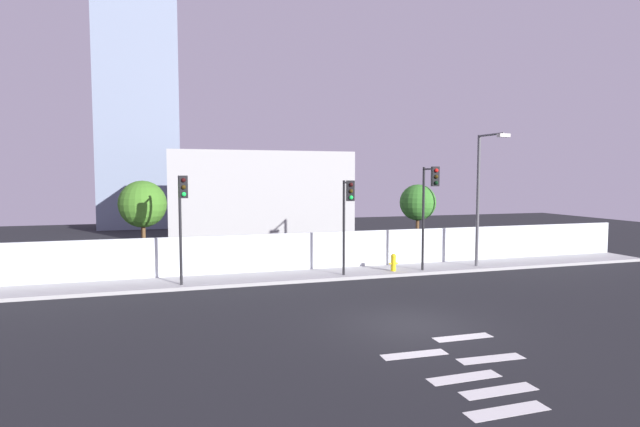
# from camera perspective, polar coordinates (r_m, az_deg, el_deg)

# --- Properties ---
(ground_plane) EXTENTS (80.00, 80.00, 0.00)m
(ground_plane) POSITION_cam_1_polar(r_m,az_deg,el_deg) (16.34, 10.41, -12.49)
(ground_plane) COLOR black
(sidewalk) EXTENTS (36.00, 2.40, 0.15)m
(sidewalk) POSITION_cam_1_polar(r_m,az_deg,el_deg) (23.69, 1.18, -7.00)
(sidewalk) COLOR #9B9B9B
(sidewalk) RESTS_ON ground
(perimeter_wall) EXTENTS (36.00, 0.18, 1.80)m
(perimeter_wall) POSITION_cam_1_polar(r_m,az_deg,el_deg) (24.73, 0.25, -4.23)
(perimeter_wall) COLOR silver
(perimeter_wall) RESTS_ON sidewalk
(crosswalk_marking) EXTENTS (3.83, 4.71, 0.01)m
(crosswalk_marking) POSITION_cam_1_polar(r_m,az_deg,el_deg) (13.21, 16.93, -16.68)
(crosswalk_marking) COLOR silver
(crosswalk_marking) RESTS_ON ground
(traffic_light_left) EXTENTS (0.37, 1.57, 5.01)m
(traffic_light_left) POSITION_cam_1_polar(r_m,az_deg,el_deg) (23.84, 12.46, 1.98)
(traffic_light_left) COLOR black
(traffic_light_left) RESTS_ON sidewalk
(traffic_light_center) EXTENTS (0.36, 1.24, 4.59)m
(traffic_light_center) POSITION_cam_1_polar(r_m,az_deg,el_deg) (20.93, -15.59, 0.81)
(traffic_light_center) COLOR black
(traffic_light_center) RESTS_ON sidewalk
(traffic_light_right) EXTENTS (0.36, 1.34, 4.38)m
(traffic_light_right) POSITION_cam_1_polar(r_m,az_deg,el_deg) (22.22, 3.17, 0.79)
(traffic_light_right) COLOR black
(traffic_light_right) RESTS_ON sidewalk
(street_lamp_curbside) EXTENTS (0.62, 1.95, 6.63)m
(street_lamp_curbside) POSITION_cam_1_polar(r_m,az_deg,el_deg) (26.11, 18.07, 2.69)
(street_lamp_curbside) COLOR #4C4C51
(street_lamp_curbside) RESTS_ON sidewalk
(fire_hydrant) EXTENTS (0.44, 0.26, 0.84)m
(fire_hydrant) POSITION_cam_1_polar(r_m,az_deg,el_deg) (24.28, 8.43, -5.50)
(fire_hydrant) COLOR gold
(fire_hydrant) RESTS_ON sidewalk
(roadside_tree_leftmost) EXTENTS (2.20, 2.20, 4.52)m
(roadside_tree_leftmost) POSITION_cam_1_polar(r_m,az_deg,el_deg) (24.69, -19.71, 0.98)
(roadside_tree_leftmost) COLOR brown
(roadside_tree_leftmost) RESTS_ON ground
(roadside_tree_midleft) EXTENTS (2.00, 2.00, 4.28)m
(roadside_tree_midleft) POSITION_cam_1_polar(r_m,az_deg,el_deg) (27.98, 11.17, 1.21)
(roadside_tree_midleft) COLOR brown
(roadside_tree_midleft) RESTS_ON ground
(low_building_distant) EXTENTS (13.29, 6.00, 6.55)m
(low_building_distant) POSITION_cam_1_polar(r_m,az_deg,el_deg) (37.96, -7.04, 2.05)
(low_building_distant) COLOR #A1A1A1
(low_building_distant) RESTS_ON ground
(tower_on_skyline) EXTENTS (7.17, 5.00, 33.74)m
(tower_on_skyline) POSITION_cam_1_polar(r_m,az_deg,el_deg) (50.91, -20.33, 17.79)
(tower_on_skyline) COLOR gray
(tower_on_skyline) RESTS_ON ground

